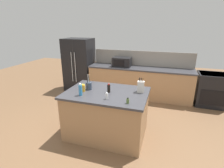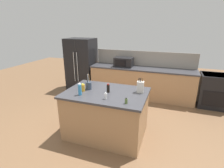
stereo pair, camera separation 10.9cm
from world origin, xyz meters
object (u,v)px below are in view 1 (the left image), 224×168
utensil_crock (89,86)px  soy_sauce_bottle (109,88)px  knife_block (141,87)px  range_oven (211,89)px  microwave (122,62)px  salt_shaker (107,96)px  dish_soap_bottle (80,90)px  honey_jar (83,88)px  spice_jar_oregano (128,101)px  refrigerator (79,65)px

utensil_crock → soy_sauce_bottle: utensil_crock is taller
knife_block → range_oven: bearing=44.0°
microwave → salt_shaker: size_ratio=4.53×
dish_soap_bottle → utensil_crock: bearing=87.6°
knife_block → honey_jar: size_ratio=1.94×
knife_block → soy_sauce_bottle: (-0.58, -0.19, -0.03)m
knife_block → honey_jar: 1.12m
microwave → utensil_crock: 2.17m
spice_jar_oregano → refrigerator: bearing=131.1°
microwave → spice_jar_oregano: bearing=-73.3°
microwave → salt_shaker: microwave is taller
range_oven → honey_jar: (-2.75, -2.30, 0.54)m
dish_soap_bottle → soy_sauce_bottle: bearing=34.2°
range_oven → dish_soap_bottle: size_ratio=4.05×
honey_jar → soy_sauce_bottle: bearing=12.6°
range_oven → spice_jar_oregano: spice_jar_oregano is taller
range_oven → salt_shaker: 3.37m
refrigerator → utensil_crock: size_ratio=5.47×
microwave → knife_block: knife_block is taller
microwave → soy_sauce_bottle: microwave is taller
microwave → knife_block: 2.19m
range_oven → honey_jar: bearing=-140.0°
knife_block → utensil_crock: bearing=-176.6°
honey_jar → salt_shaker: 0.60m
range_oven → microwave: size_ratio=1.66×
microwave → dish_soap_bottle: size_ratio=2.44×
soy_sauce_bottle → spice_jar_oregano: soy_sauce_bottle is taller
knife_block → utensil_crock: (-1.02, -0.17, -0.03)m
soy_sauce_bottle → salt_shaker: (0.07, -0.32, -0.02)m
salt_shaker → utensil_crock: bearing=145.9°
knife_block → dish_soap_bottle: (-1.03, -0.50, -0.01)m
soy_sauce_bottle → refrigerator: bearing=129.2°
knife_block → dish_soap_bottle: knife_block is taller
refrigerator → dish_soap_bottle: refrigerator is taller
honey_jar → spice_jar_oregano: size_ratio=1.48×
range_oven → dish_soap_bottle: bearing=-137.3°
dish_soap_bottle → spice_jar_oregano: bearing=-4.7°
honey_jar → spice_jar_oregano: (0.95, -0.27, -0.02)m
refrigerator → honey_jar: bearing=-60.4°
knife_block → soy_sauce_bottle: 0.62m
range_oven → utensil_crock: utensil_crock is taller
microwave → knife_block: bearing=-65.8°
utensil_crock → knife_block: bearing=9.5°
refrigerator → range_oven: 4.11m
salt_shaker → soy_sauce_bottle: bearing=102.5°
range_oven → refrigerator: bearing=179.3°
utensil_crock → honey_jar: 0.15m
utensil_crock → spice_jar_oregano: 0.98m
utensil_crock → salt_shaker: bearing=-34.1°
knife_block → honey_jar: (-1.07, -0.30, -0.04)m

